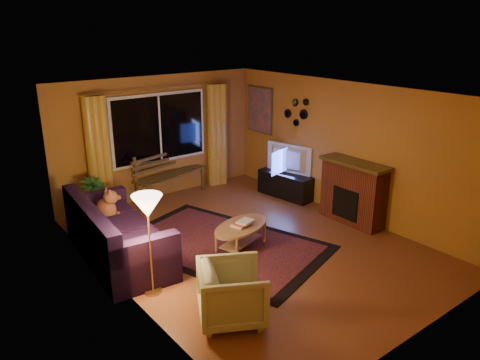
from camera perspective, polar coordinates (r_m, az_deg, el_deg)
floor at (r=7.80m, az=1.37°, el=-7.95°), size 4.50×6.00×0.02m
ceiling at (r=7.04m, az=1.53°, el=10.69°), size 4.50×6.00×0.02m
wall_back at (r=9.75m, az=-9.87°, el=5.16°), size 4.50×0.02×2.50m
wall_left at (r=6.23m, az=-14.91°, el=-3.07°), size 0.02×6.00×2.50m
wall_right at (r=8.87m, az=12.84°, el=3.61°), size 0.02×6.00×2.50m
window at (r=9.65m, az=-9.75°, el=6.24°), size 2.00×0.02×1.30m
curtain_rod at (r=9.48m, az=-9.88°, el=10.92°), size 3.20×0.03×0.03m
curtain_left at (r=9.13m, az=-16.88°, el=2.85°), size 0.36×0.36×2.24m
curtain_right at (r=10.36m, az=-2.88°, el=5.47°), size 0.36×0.36×2.24m
bench at (r=9.84m, az=-8.39°, el=-0.70°), size 1.75×0.90×0.50m
potted_plant at (r=8.85m, az=-17.44°, el=-2.42°), size 0.59×0.59×0.86m
sofa at (r=7.42m, az=-14.66°, el=-5.93°), size 1.21×2.43×0.95m
dog at (r=7.80m, az=-16.04°, el=-2.90°), size 0.43×0.51×0.49m
armchair at (r=5.83m, az=-0.98°, el=-13.29°), size 1.02×1.04×0.81m
floor_lamp at (r=6.32m, az=-10.91°, el=-7.88°), size 0.28×0.28×1.40m
rug at (r=7.78m, az=-2.23°, el=-7.87°), size 3.01×3.79×0.02m
coffee_table at (r=7.60m, az=0.12°, el=-6.93°), size 1.39×1.39×0.41m
tv_console at (r=9.83m, az=5.59°, el=-0.60°), size 0.56×1.26×0.51m
television at (r=9.66m, az=5.70°, el=2.51°), size 0.40×1.05×0.60m
fireplace at (r=8.69m, az=13.64°, el=-1.62°), size 0.40×1.20×1.10m
mirror_cluster at (r=9.57m, az=6.85°, el=8.41°), size 0.06×0.60×0.56m
painting at (r=10.44m, az=2.40°, el=8.55°), size 0.04×0.76×0.96m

